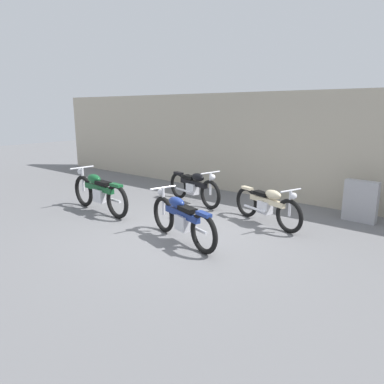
% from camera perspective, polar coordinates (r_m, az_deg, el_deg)
% --- Properties ---
extents(ground_plane, '(40.00, 40.00, 0.00)m').
position_cam_1_polar(ground_plane, '(7.10, -0.91, -6.33)').
color(ground_plane, slate).
extents(building_wall, '(18.00, 0.30, 2.82)m').
position_cam_1_polar(building_wall, '(9.81, 12.92, 7.29)').
color(building_wall, '#B2A893').
rests_on(building_wall, ground_plane).
extents(stone_marker, '(0.69, 0.23, 0.90)m').
position_cam_1_polar(stone_marker, '(8.38, 25.56, -1.36)').
color(stone_marker, '#9E9EA3').
rests_on(stone_marker, ground_plane).
extents(helmet, '(0.28, 0.28, 0.28)m').
position_cam_1_polar(helmet, '(7.86, -1.72, -3.30)').
color(helmet, black).
rests_on(helmet, ground_plane).
extents(motorcycle_blue, '(1.98, 0.79, 0.91)m').
position_cam_1_polar(motorcycle_blue, '(6.44, -1.71, -4.29)').
color(motorcycle_blue, black).
rests_on(motorcycle_blue, ground_plane).
extents(motorcycle_black, '(2.01, 0.73, 0.92)m').
position_cam_1_polar(motorcycle_black, '(9.01, 0.31, 0.86)').
color(motorcycle_black, black).
rests_on(motorcycle_black, ground_plane).
extents(motorcycle_green, '(2.23, 0.62, 1.00)m').
position_cam_1_polar(motorcycle_green, '(8.55, -14.81, 0.00)').
color(motorcycle_green, black).
rests_on(motorcycle_green, ground_plane).
extents(motorcycle_cream, '(1.86, 0.83, 0.87)m').
position_cam_1_polar(motorcycle_cream, '(7.55, 12.03, -2.08)').
color(motorcycle_cream, black).
rests_on(motorcycle_cream, ground_plane).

